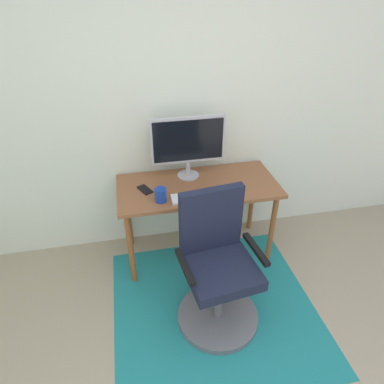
# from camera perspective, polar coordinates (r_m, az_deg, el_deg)

# --- Properties ---
(wall_back) EXTENTS (6.00, 0.10, 2.60)m
(wall_back) POSITION_cam_1_polar(r_m,az_deg,el_deg) (2.73, -3.12, 15.64)
(wall_back) COLOR white
(wall_back) RESTS_ON ground
(area_rug) EXTENTS (1.48, 1.43, 0.01)m
(area_rug) POSITION_cam_1_polar(r_m,az_deg,el_deg) (2.68, 3.76, -18.91)
(area_rug) COLOR teal
(area_rug) RESTS_ON ground
(desk) EXTENTS (1.27, 0.59, 0.71)m
(desk) POSITION_cam_1_polar(r_m,az_deg,el_deg) (2.71, 1.00, -0.22)
(desk) COLOR brown
(desk) RESTS_ON ground
(monitor) EXTENTS (0.59, 0.18, 0.51)m
(monitor) POSITION_cam_1_polar(r_m,az_deg,el_deg) (2.64, -0.68, 8.51)
(monitor) COLOR #B2B2B7
(monitor) RESTS_ON desk
(keyboard) EXTENTS (0.43, 0.13, 0.02)m
(keyboard) POSITION_cam_1_polar(r_m,az_deg,el_deg) (2.50, 1.37, -0.80)
(keyboard) COLOR white
(keyboard) RESTS_ON desk
(computer_mouse) EXTENTS (0.06, 0.10, 0.03)m
(computer_mouse) POSITION_cam_1_polar(r_m,az_deg,el_deg) (2.60, 7.69, 0.56)
(computer_mouse) COLOR white
(computer_mouse) RESTS_ON desk
(coffee_cup) EXTENTS (0.09, 0.09, 0.10)m
(coffee_cup) POSITION_cam_1_polar(r_m,az_deg,el_deg) (2.45, -5.34, -0.50)
(coffee_cup) COLOR #193C9A
(coffee_cup) RESTS_ON desk
(cell_phone) EXTENTS (0.12, 0.16, 0.01)m
(cell_phone) POSITION_cam_1_polar(r_m,az_deg,el_deg) (2.62, -8.02, 0.41)
(cell_phone) COLOR black
(cell_phone) RESTS_ON desk
(office_chair) EXTENTS (0.58, 0.58, 1.00)m
(office_chair) POSITION_cam_1_polar(r_m,az_deg,el_deg) (2.35, 4.30, -14.03)
(office_chair) COLOR slate
(office_chair) RESTS_ON ground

